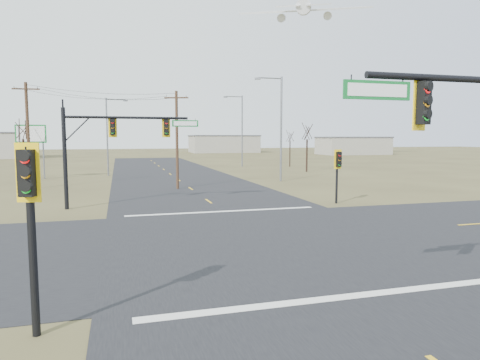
# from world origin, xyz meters

# --- Properties ---
(ground) EXTENTS (320.00, 320.00, 0.00)m
(ground) POSITION_xyz_m (0.00, 0.00, 0.00)
(ground) COLOR brown
(ground) RESTS_ON ground
(road_ew) EXTENTS (160.00, 14.00, 0.02)m
(road_ew) POSITION_xyz_m (0.00, 0.00, 0.01)
(road_ew) COLOR black
(road_ew) RESTS_ON ground
(road_ns) EXTENTS (14.00, 160.00, 0.02)m
(road_ns) POSITION_xyz_m (0.00, 0.00, 0.01)
(road_ns) COLOR black
(road_ns) RESTS_ON ground
(stop_bar_near) EXTENTS (12.00, 0.40, 0.01)m
(stop_bar_near) POSITION_xyz_m (0.00, -7.50, 0.03)
(stop_bar_near) COLOR silver
(stop_bar_near) RESTS_ON road_ns
(stop_bar_far) EXTENTS (12.00, 0.40, 0.01)m
(stop_bar_far) POSITION_xyz_m (0.00, 7.50, 0.03)
(stop_bar_far) COLOR silver
(stop_bar_far) RESTS_ON road_ns
(mast_arm_far) EXTENTS (8.83, 0.40, 6.56)m
(mast_arm_far) POSITION_xyz_m (-6.43, 11.25, 4.76)
(mast_arm_far) COLOR black
(mast_arm_far) RESTS_ON ground
(pedestal_signal_ne) EXTENTS (0.56, 0.48, 3.83)m
(pedestal_signal_ne) POSITION_xyz_m (8.50, 8.48, 2.84)
(pedestal_signal_ne) COLOR black
(pedestal_signal_ne) RESTS_ON ground
(pedestal_signal_sw) EXTENTS (0.65, 0.57, 4.57)m
(pedestal_signal_sw) POSITION_xyz_m (-8.20, -7.77, 3.31)
(pedestal_signal_sw) COLOR black
(pedestal_signal_sw) RESTS_ON ground
(utility_pole_near) EXTENTS (2.06, 0.80, 8.75)m
(utility_pole_near) POSITION_xyz_m (-1.16, 20.20, 4.57)
(utility_pole_near) COLOR #422C1C
(utility_pole_near) RESTS_ON ground
(utility_pole_far) EXTENTS (2.33, 0.33, 9.54)m
(utility_pole_far) POSITION_xyz_m (-14.01, 24.14, 4.96)
(utility_pole_far) COLOR #422C1C
(utility_pole_far) RESTS_ON ground
(highway_sign) EXTENTS (3.23, 0.25, 6.05)m
(highway_sign) POSITION_xyz_m (-15.56, 34.04, 4.28)
(highway_sign) COLOR slate
(highway_sign) RESTS_ON ground
(streetlight_a) EXTENTS (3.06, 0.47, 10.93)m
(streetlight_a) POSITION_xyz_m (10.06, 24.05, 6.14)
(streetlight_a) COLOR slate
(streetlight_a) RESTS_ON ground
(streetlight_b) EXTENTS (3.12, 0.32, 11.20)m
(streetlight_b) POSITION_xyz_m (12.51, 47.25, 6.29)
(streetlight_b) COLOR slate
(streetlight_b) RESTS_ON ground
(streetlight_c) EXTENTS (2.61, 0.29, 9.38)m
(streetlight_c) POSITION_xyz_m (-7.28, 35.99, 5.26)
(streetlight_c) COLOR slate
(streetlight_c) RESTS_ON ground
(bare_tree_a) EXTENTS (3.37, 3.37, 7.02)m
(bare_tree_a) POSITION_xyz_m (-16.02, 32.31, 5.55)
(bare_tree_a) COLOR black
(bare_tree_a) RESTS_ON ground
(bare_tree_c) EXTENTS (3.90, 3.90, 7.01)m
(bare_tree_c) POSITION_xyz_m (18.21, 34.71, 5.50)
(bare_tree_c) COLOR black
(bare_tree_c) RESTS_ON ground
(bare_tree_d) EXTENTS (2.90, 2.90, 6.02)m
(bare_tree_d) POSITION_xyz_m (19.96, 44.87, 4.85)
(bare_tree_d) COLOR black
(bare_tree_d) RESTS_ON ground
(warehouse_mid) EXTENTS (20.00, 12.00, 5.00)m
(warehouse_mid) POSITION_xyz_m (25.00, 110.00, 2.50)
(warehouse_mid) COLOR gray
(warehouse_mid) RESTS_ON ground
(warehouse_right) EXTENTS (18.00, 10.00, 4.50)m
(warehouse_right) POSITION_xyz_m (55.00, 85.00, 2.25)
(warehouse_right) COLOR gray
(warehouse_right) RESTS_ON ground
(jet_airliner) EXTENTS (26.19, 26.87, 13.61)m
(jet_airliner) POSITION_xyz_m (35.95, 75.73, 34.43)
(jet_airliner) COLOR white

